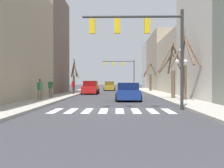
{
  "coord_description": "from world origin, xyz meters",
  "views": [
    {
      "loc": [
        0.29,
        -15.04,
        1.64
      ],
      "look_at": [
        -0.49,
        27.79,
        1.22
      ],
      "focal_mm": 42.0,
      "sensor_mm": 36.0,
      "label": 1
    }
  ],
  "objects_px": {
    "street_lamp_right_corner": "(181,63)",
    "pedestrian_near_right_corner": "(73,86)",
    "traffic_signal_near": "(144,36)",
    "car_parked_right_far": "(110,86)",
    "pedestrian_crossing_street": "(51,86)",
    "street_tree_left_far": "(185,66)",
    "car_driving_away_lane": "(128,92)",
    "pedestrian_on_left_sidewalk": "(40,87)",
    "street_tree_left_mid": "(172,71)",
    "traffic_signal_far": "(122,67)",
    "street_tree_left_near": "(74,77)",
    "street_tree_right_mid": "(150,77)",
    "car_parked_left_far": "(91,88)"
  },
  "relations": [
    {
      "from": "street_lamp_right_corner",
      "to": "pedestrian_near_right_corner",
      "type": "xyz_separation_m",
      "value": [
        -10.21,
        10.57,
        -1.9
      ]
    },
    {
      "from": "traffic_signal_near",
      "to": "car_parked_right_far",
      "type": "height_order",
      "value": "traffic_signal_near"
    },
    {
      "from": "car_parked_right_far",
      "to": "pedestrian_crossing_street",
      "type": "xyz_separation_m",
      "value": [
        -5.05,
        -22.08,
        0.4
      ]
    },
    {
      "from": "traffic_signal_near",
      "to": "street_tree_left_far",
      "type": "bearing_deg",
      "value": 57.07
    },
    {
      "from": "car_driving_away_lane",
      "to": "pedestrian_crossing_street",
      "type": "height_order",
      "value": "pedestrian_crossing_street"
    },
    {
      "from": "street_lamp_right_corner",
      "to": "street_tree_left_far",
      "type": "relative_size",
      "value": 0.71
    },
    {
      "from": "traffic_signal_near",
      "to": "pedestrian_on_left_sidewalk",
      "type": "xyz_separation_m",
      "value": [
        -7.87,
        6.06,
        -3.11
      ]
    },
    {
      "from": "street_lamp_right_corner",
      "to": "pedestrian_crossing_street",
      "type": "bearing_deg",
      "value": 158.22
    },
    {
      "from": "street_lamp_right_corner",
      "to": "street_tree_left_mid",
      "type": "distance_m",
      "value": 3.35
    },
    {
      "from": "traffic_signal_far",
      "to": "street_tree_left_mid",
      "type": "distance_m",
      "value": 33.64
    },
    {
      "from": "street_tree_left_near",
      "to": "street_lamp_right_corner",
      "type": "bearing_deg",
      "value": -51.87
    },
    {
      "from": "street_tree_left_mid",
      "to": "street_tree_right_mid",
      "type": "bearing_deg",
      "value": 89.02
    },
    {
      "from": "traffic_signal_far",
      "to": "street_tree_left_mid",
      "type": "height_order",
      "value": "traffic_signal_far"
    },
    {
      "from": "traffic_signal_far",
      "to": "car_parked_right_far",
      "type": "relative_size",
      "value": 1.53
    },
    {
      "from": "traffic_signal_far",
      "to": "street_lamp_right_corner",
      "type": "xyz_separation_m",
      "value": [
        3.8,
        -36.67,
        -1.74
      ]
    },
    {
      "from": "traffic_signal_far",
      "to": "pedestrian_near_right_corner",
      "type": "relative_size",
      "value": 4.14
    },
    {
      "from": "street_lamp_right_corner",
      "to": "street_tree_left_near",
      "type": "height_order",
      "value": "street_tree_left_near"
    },
    {
      "from": "traffic_signal_near",
      "to": "pedestrian_on_left_sidewalk",
      "type": "bearing_deg",
      "value": 142.44
    },
    {
      "from": "traffic_signal_far",
      "to": "car_parked_left_far",
      "type": "bearing_deg",
      "value": -101.43
    },
    {
      "from": "car_parked_right_far",
      "to": "pedestrian_on_left_sidewalk",
      "type": "xyz_separation_m",
      "value": [
        -4.99,
        -25.79,
        0.38
      ]
    },
    {
      "from": "street_tree_left_mid",
      "to": "street_tree_left_far",
      "type": "height_order",
      "value": "street_tree_left_far"
    },
    {
      "from": "traffic_signal_far",
      "to": "car_parked_right_far",
      "type": "xyz_separation_m",
      "value": [
        -2.51,
        -10.04,
        -4.01
      ]
    },
    {
      "from": "street_tree_left_mid",
      "to": "street_tree_left_near",
      "type": "xyz_separation_m",
      "value": [
        -10.54,
        10.1,
        -0.41
      ]
    },
    {
      "from": "car_parked_right_far",
      "to": "street_tree_left_near",
      "type": "xyz_separation_m",
      "value": [
        -4.22,
        -13.21,
        1.43
      ]
    },
    {
      "from": "car_driving_away_lane",
      "to": "street_tree_left_far",
      "type": "height_order",
      "value": "street_tree_left_far"
    },
    {
      "from": "traffic_signal_far",
      "to": "street_tree_left_far",
      "type": "bearing_deg",
      "value": -83.16
    },
    {
      "from": "street_tree_left_near",
      "to": "street_tree_left_far",
      "type": "relative_size",
      "value": 0.77
    },
    {
      "from": "car_driving_away_lane",
      "to": "pedestrian_near_right_corner",
      "type": "distance_m",
      "value": 10.51
    },
    {
      "from": "pedestrian_on_left_sidewalk",
      "to": "pedestrian_near_right_corner",
      "type": "xyz_separation_m",
      "value": [
        1.1,
        9.73,
        -0.01
      ]
    },
    {
      "from": "street_tree_left_near",
      "to": "traffic_signal_far",
      "type": "bearing_deg",
      "value": 73.86
    },
    {
      "from": "car_parked_right_far",
      "to": "car_driving_away_lane",
      "type": "relative_size",
      "value": 1.02
    },
    {
      "from": "car_driving_away_lane",
      "to": "street_tree_left_far",
      "type": "distance_m",
      "value": 5.19
    },
    {
      "from": "street_tree_right_mid",
      "to": "street_tree_left_near",
      "type": "xyz_separation_m",
      "value": [
        -10.86,
        -8.47,
        -0.16
      ]
    },
    {
      "from": "street_tree_right_mid",
      "to": "street_lamp_right_corner",
      "type": "bearing_deg",
      "value": -90.86
    },
    {
      "from": "pedestrian_on_left_sidewalk",
      "to": "street_tree_right_mid",
      "type": "height_order",
      "value": "street_tree_right_mid"
    },
    {
      "from": "car_driving_away_lane",
      "to": "car_parked_left_far",
      "type": "xyz_separation_m",
      "value": [
        -4.38,
        11.6,
        0.08
      ]
    },
    {
      "from": "car_parked_left_far",
      "to": "street_tree_right_mid",
      "type": "bearing_deg",
      "value": -46.82
    },
    {
      "from": "car_driving_away_lane",
      "to": "street_tree_left_mid",
      "type": "distance_m",
      "value": 4.67
    },
    {
      "from": "street_lamp_right_corner",
      "to": "pedestrian_near_right_corner",
      "type": "bearing_deg",
      "value": 134.02
    },
    {
      "from": "pedestrian_near_right_corner",
      "to": "street_tree_left_far",
      "type": "xyz_separation_m",
      "value": [
        10.71,
        -9.72,
        1.73
      ]
    },
    {
      "from": "street_tree_left_far",
      "to": "traffic_signal_far",
      "type": "bearing_deg",
      "value": 96.84
    },
    {
      "from": "car_parked_left_far",
      "to": "pedestrian_near_right_corner",
      "type": "bearing_deg",
      "value": 150.28
    },
    {
      "from": "car_parked_right_far",
      "to": "street_tree_left_far",
      "type": "bearing_deg",
      "value": 14.8
    },
    {
      "from": "pedestrian_on_left_sidewalk",
      "to": "street_tree_left_far",
      "type": "bearing_deg",
      "value": 112.58
    },
    {
      "from": "street_lamp_right_corner",
      "to": "pedestrian_crossing_street",
      "type": "distance_m",
      "value": 12.38
    },
    {
      "from": "street_tree_left_near",
      "to": "pedestrian_near_right_corner",
      "type": "bearing_deg",
      "value": -83.64
    },
    {
      "from": "car_parked_left_far",
      "to": "pedestrian_crossing_street",
      "type": "height_order",
      "value": "pedestrian_crossing_street"
    },
    {
      "from": "traffic_signal_near",
      "to": "car_parked_left_far",
      "type": "xyz_separation_m",
      "value": [
        -5.02,
        18.87,
        -3.47
      ]
    },
    {
      "from": "car_driving_away_lane",
      "to": "street_tree_left_far",
      "type": "xyz_separation_m",
      "value": [
        4.57,
        -1.2,
        2.15
      ]
    },
    {
      "from": "car_parked_left_far",
      "to": "traffic_signal_far",
      "type": "bearing_deg",
      "value": -11.43
    }
  ]
}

